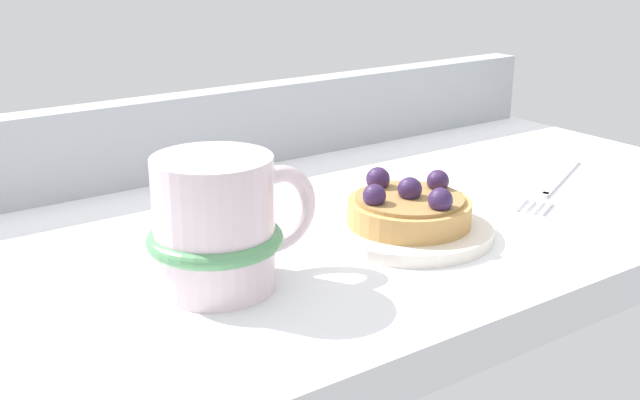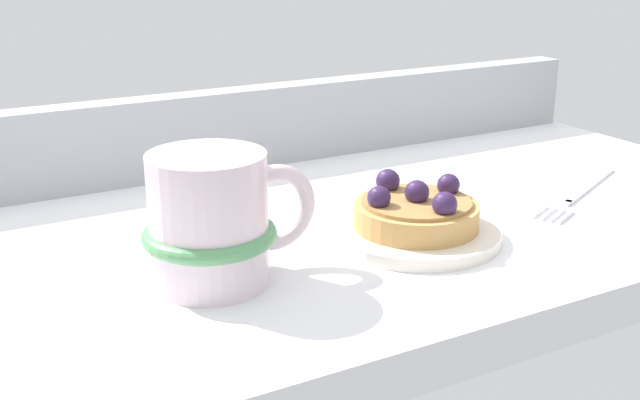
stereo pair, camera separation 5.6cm
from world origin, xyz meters
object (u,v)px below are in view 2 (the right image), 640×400
dessert_plate (415,233)px  raspberry_tart (416,211)px  coffee_mug (213,221)px  dessert_fork (581,191)px

dessert_plate → raspberry_tart: raspberry_tart is taller
coffee_mug → dessert_fork: bearing=2.2°
dessert_plate → coffee_mug: (-16.40, 0.23, 3.92)cm
dessert_plate → coffee_mug: 16.86cm
raspberry_tart → coffee_mug: 16.53cm
dessert_fork → dessert_plate: bearing=-175.2°
dessert_plate → coffee_mug: coffee_mug is taller
raspberry_tart → coffee_mug: bearing=179.3°
coffee_mug → dessert_fork: (35.86, 1.40, -4.09)cm
raspberry_tart → dessert_fork: 19.62cm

